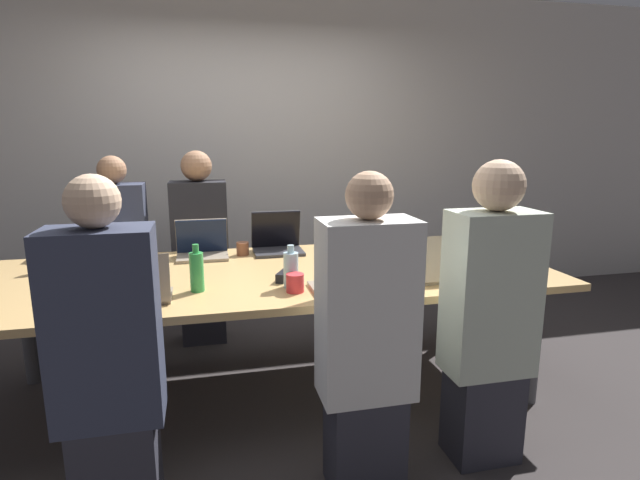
% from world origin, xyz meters
% --- Properties ---
extents(ground_plane, '(24.00, 24.00, 0.00)m').
position_xyz_m(ground_plane, '(0.00, 0.00, 0.00)').
color(ground_plane, '#383333').
extents(curtain_wall, '(12.00, 0.06, 2.80)m').
position_xyz_m(curtain_wall, '(0.00, 1.75, 1.40)').
color(curtain_wall, '#BCB7B2').
rests_on(curtain_wall, ground_plane).
extents(conference_table, '(3.29, 1.29, 0.77)m').
position_xyz_m(conference_table, '(0.00, 0.00, 0.71)').
color(conference_table, tan).
rests_on(conference_table, ground_plane).
extents(laptop_far_left, '(0.33, 0.22, 0.22)m').
position_xyz_m(laptop_far_left, '(-0.96, 0.43, 0.83)').
color(laptop_far_left, silver).
rests_on(laptop_far_left, conference_table).
extents(person_far_left, '(0.40, 0.24, 1.41)m').
position_xyz_m(person_far_left, '(-0.95, 0.84, 0.68)').
color(person_far_left, '#2D2D38').
rests_on(person_far_left, ground_plane).
extents(cup_far_left, '(0.07, 0.07, 0.10)m').
position_xyz_m(cup_far_left, '(-1.20, 0.36, 0.82)').
color(cup_far_left, white).
rests_on(cup_far_left, conference_table).
extents(bottle_far_left, '(0.06, 0.06, 0.23)m').
position_xyz_m(bottle_far_left, '(-1.23, 0.30, 0.86)').
color(bottle_far_left, '#ADD1E0').
rests_on(bottle_far_left, conference_table).
extents(laptop_near_left, '(0.32, 0.24, 0.24)m').
position_xyz_m(laptop_near_left, '(-0.69, -0.41, 0.84)').
color(laptop_near_left, gray).
rests_on(laptop_near_left, conference_table).
extents(person_near_left, '(0.40, 0.24, 1.41)m').
position_xyz_m(person_near_left, '(-0.74, -0.88, 0.68)').
color(person_near_left, '#2D2D38').
rests_on(person_near_left, ground_plane).
extents(cup_near_left, '(0.10, 0.10, 0.09)m').
position_xyz_m(cup_near_left, '(-0.93, -0.37, 0.81)').
color(cup_near_left, '#232328').
rests_on(cup_near_left, conference_table).
extents(bottle_near_left, '(0.07, 0.07, 0.24)m').
position_xyz_m(bottle_near_left, '(-0.41, -0.29, 0.87)').
color(bottle_near_left, green).
rests_on(bottle_near_left, conference_table).
extents(laptop_far_center, '(0.33, 0.27, 0.27)m').
position_xyz_m(laptop_far_center, '(0.12, 0.48, 0.84)').
color(laptop_far_center, '#333338').
rests_on(laptop_far_center, conference_table).
extents(cup_far_center, '(0.08, 0.08, 0.09)m').
position_xyz_m(cup_far_center, '(-0.12, 0.43, 0.81)').
color(cup_far_center, brown).
rests_on(cup_far_center, conference_table).
extents(laptop_far_midleft, '(0.33, 0.24, 0.25)m').
position_xyz_m(laptop_far_midleft, '(-0.38, 0.44, 0.84)').
color(laptop_far_midleft, gray).
rests_on(laptop_far_midleft, conference_table).
extents(person_far_midleft, '(0.40, 0.24, 1.44)m').
position_xyz_m(person_far_midleft, '(-0.40, 0.90, 0.70)').
color(person_far_midleft, '#2D2D38').
rests_on(person_far_midleft, ground_plane).
extents(laptop_near_right, '(0.31, 0.25, 0.25)m').
position_xyz_m(laptop_near_right, '(0.90, -0.40, 0.84)').
color(laptop_near_right, gray).
rests_on(laptop_near_right, conference_table).
extents(person_near_right, '(0.40, 0.24, 1.45)m').
position_xyz_m(person_near_right, '(0.91, -0.85, 0.71)').
color(person_near_right, '#2D2D38').
rests_on(person_near_right, ground_plane).
extents(laptop_near_midright, '(0.35, 0.26, 0.27)m').
position_xyz_m(laptop_near_midright, '(0.33, -0.48, 0.84)').
color(laptop_near_midright, gray).
rests_on(laptop_near_midright, conference_table).
extents(person_near_midright, '(0.40, 0.24, 1.41)m').
position_xyz_m(person_near_midright, '(0.29, -0.93, 0.68)').
color(person_near_midright, '#2D2D38').
rests_on(person_near_midright, ground_plane).
extents(cup_near_midright, '(0.09, 0.09, 0.09)m').
position_xyz_m(cup_near_midright, '(0.08, -0.42, 0.81)').
color(cup_near_midright, red).
rests_on(cup_near_midright, conference_table).
extents(bottle_near_midright, '(0.08, 0.08, 0.23)m').
position_xyz_m(bottle_near_midright, '(0.07, -0.33, 0.86)').
color(bottle_near_midright, '#ADD1E0').
rests_on(bottle_near_midright, conference_table).
extents(stapler, '(0.11, 0.15, 0.05)m').
position_xyz_m(stapler, '(0.05, -0.20, 0.79)').
color(stapler, black).
rests_on(stapler, conference_table).
extents(notebook, '(0.24, 0.16, 0.02)m').
position_xyz_m(notebook, '(0.44, 0.05, 0.78)').
color(notebook, '#232328').
rests_on(notebook, conference_table).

